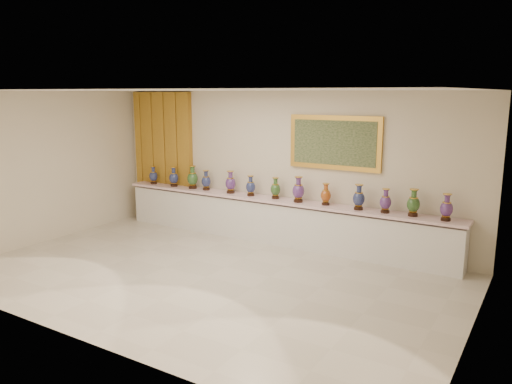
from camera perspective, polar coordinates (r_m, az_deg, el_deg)
ground at (r=8.32m, az=-5.69°, el=-9.64°), size 8.00×8.00×0.00m
room at (r=11.24m, az=-7.96°, el=4.16°), size 8.00×8.00×8.00m
counter at (r=10.00m, az=2.13°, el=-3.36°), size 7.28×0.48×0.90m
vase_0 at (r=11.68m, az=-11.65°, el=1.80°), size 0.25×0.25×0.41m
vase_1 at (r=11.27m, az=-9.38°, el=1.62°), size 0.23×0.23×0.44m
vase_2 at (r=10.97m, az=-7.26°, el=1.56°), size 0.24×0.24×0.50m
vase_3 at (r=10.77m, az=-5.72°, el=1.24°), size 0.24×0.24×0.43m
vase_4 at (r=10.40m, az=-2.93°, el=1.01°), size 0.22×0.22×0.47m
vase_5 at (r=10.12m, az=-0.61°, el=0.60°), size 0.25×0.25×0.42m
vase_6 at (r=9.85m, az=2.24°, el=0.33°), size 0.25×0.25×0.42m
vase_7 at (r=9.56m, az=4.87°, el=0.15°), size 0.25×0.25×0.50m
vase_8 at (r=9.38m, az=7.98°, el=-0.37°), size 0.21×0.21×0.41m
vase_9 at (r=9.10m, az=11.67°, el=-0.72°), size 0.25×0.25×0.46m
vase_10 at (r=8.97m, az=14.58°, el=-1.11°), size 0.22×0.22×0.43m
vase_11 at (r=8.86m, az=17.55°, el=-1.31°), size 0.27×0.27×0.47m
vase_12 at (r=8.73m, az=20.94°, el=-1.78°), size 0.22×0.22×0.45m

